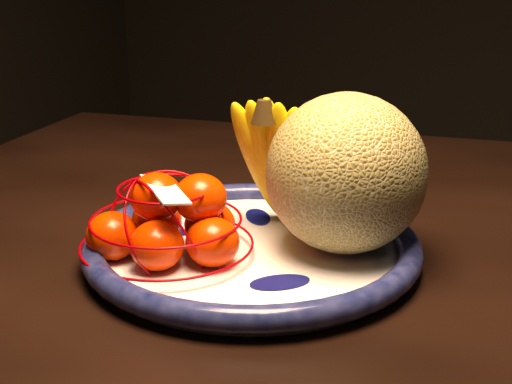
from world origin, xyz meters
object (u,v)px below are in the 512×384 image
at_px(cantaloupe, 346,173).
at_px(fruit_bowl, 252,247).
at_px(dining_table, 473,302).
at_px(banana_bunch, 274,156).
at_px(mandarin_bag, 171,224).

bearing_deg(cantaloupe, fruit_bowl, -157.88).
distance_m(dining_table, cantaloupe, 0.24).
bearing_deg(banana_bunch, fruit_bowl, -89.06).
bearing_deg(dining_table, mandarin_bag, -149.94).
relative_size(banana_bunch, mandarin_bag, 0.83).
xyz_separation_m(fruit_bowl, banana_bunch, (-0.00, 0.06, 0.08)).
bearing_deg(cantaloupe, dining_table, 44.39).
relative_size(dining_table, fruit_bowl, 4.67).
distance_m(dining_table, mandarin_bag, 0.37).
height_order(fruit_bowl, mandarin_bag, mandarin_bag).
height_order(cantaloupe, mandarin_bag, cantaloupe).
xyz_separation_m(fruit_bowl, cantaloupe, (0.09, 0.04, 0.08)).
distance_m(dining_table, banana_bunch, 0.29).
bearing_deg(mandarin_bag, banana_bunch, 61.11).
height_order(fruit_bowl, banana_bunch, banana_bunch).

